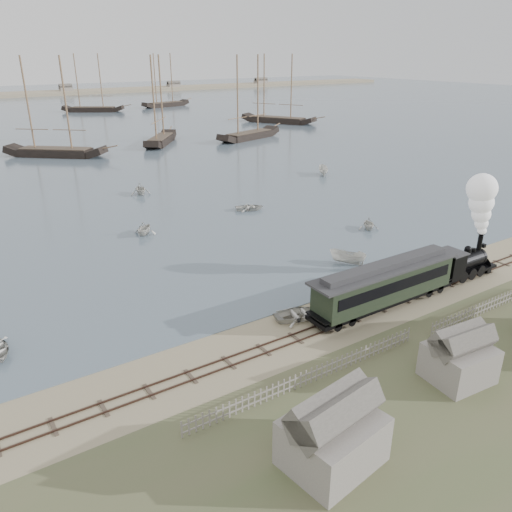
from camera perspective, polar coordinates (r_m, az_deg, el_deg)
ground at (r=42.73m, az=7.25°, el=-6.60°), size 600.00×600.00×0.00m
harbor_water at (r=200.73m, az=-26.68°, el=14.24°), size 600.00×336.00×0.06m
rail_track at (r=41.42m, az=9.04°, el=-7.65°), size 120.00×1.80×0.16m
picket_fence_west at (r=34.67m, az=6.36°, el=-14.18°), size 19.00×0.10×1.20m
picket_fence_east at (r=47.26m, az=25.07°, el=-5.72°), size 15.00×0.10×1.20m
shed_left at (r=29.48m, az=8.56°, el=-22.20°), size 5.00×4.00×4.10m
shed_mid at (r=37.38m, az=21.88°, el=-12.87°), size 4.00×3.50×3.60m
locomotive at (r=52.26m, az=23.94°, el=2.47°), size 7.81×2.92×9.74m
passenger_coach at (r=43.85m, az=14.50°, el=-3.00°), size 15.11×2.91×3.67m
beached_dinghy at (r=41.70m, az=4.84°, el=-6.60°), size 3.70×4.61×0.85m
rowboat_1 at (r=61.44m, az=-12.68°, el=3.14°), size 4.16×4.17×1.67m
rowboat_2 at (r=52.43m, az=10.41°, el=-0.17°), size 3.88×3.47×1.47m
rowboat_3 at (r=69.63m, az=-0.74°, el=5.60°), size 4.07×4.69×0.81m
rowboat_4 at (r=63.32m, az=12.76°, el=3.63°), size 3.72×3.59×1.51m
rowboat_5 at (r=90.99m, az=7.69°, el=9.66°), size 4.17×3.49×1.55m
rowboat_7 at (r=79.30m, az=-13.10°, el=7.50°), size 3.87×3.46×1.84m
schooner_2 at (r=113.56m, az=-22.59°, el=15.45°), size 19.46×17.59×20.00m
schooner_3 at (r=122.80m, az=-11.14°, el=17.08°), size 14.34×17.10×20.00m
schooner_4 at (r=127.91m, az=-0.81°, el=17.67°), size 20.61×10.68×20.00m
schooner_5 at (r=158.43m, az=2.63°, el=18.56°), size 16.43×23.13×20.00m
schooner_8 at (r=197.35m, az=-18.44°, el=18.27°), size 21.11×15.80×20.00m
schooner_9 at (r=209.41m, az=-10.45°, el=19.17°), size 20.87×8.99×20.00m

